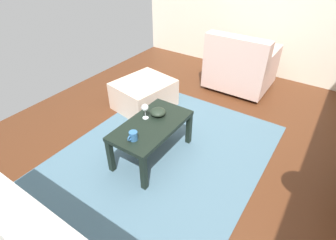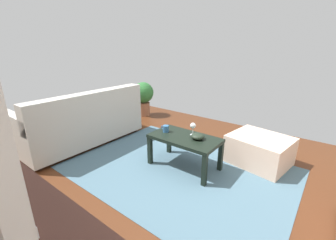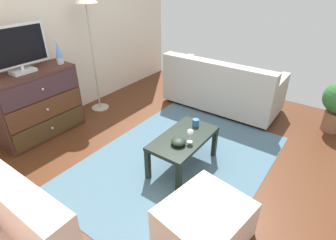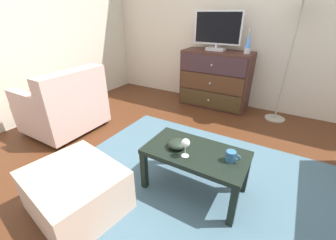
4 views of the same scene
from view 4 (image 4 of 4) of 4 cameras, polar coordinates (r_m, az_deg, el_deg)
ground_plane at (r=2.34m, az=5.64°, el=-12.09°), size 5.48×4.46×0.05m
wall_accent_rear at (r=3.74m, az=20.99°, el=22.88°), size 5.48×0.12×2.58m
wall_plain_left at (r=3.64m, az=-34.35°, el=20.18°), size 0.12×4.46×2.58m
area_rug at (r=2.12m, az=8.34°, el=-16.05°), size 2.60×1.90×0.01m
dresser at (r=3.66m, az=12.38°, el=10.43°), size 1.08×0.49×0.90m
tv at (r=3.57m, az=13.02°, el=22.24°), size 0.73×0.18×0.56m
lava_lamp at (r=3.40m, az=20.50°, el=18.54°), size 0.09×0.09×0.33m
coffee_table at (r=1.84m, az=7.25°, el=-9.62°), size 0.84×0.46×0.41m
wine_glass at (r=1.68m, az=4.68°, el=-6.24°), size 0.07×0.07×0.16m
mug at (r=1.73m, az=16.35°, el=-9.18°), size 0.11×0.08×0.08m
bowl_decorative at (r=1.82m, az=2.42°, el=-6.34°), size 0.16×0.16×0.07m
armchair at (r=3.10m, az=-25.68°, el=3.32°), size 0.80×0.87×0.83m
ottoman at (r=1.91m, az=-23.10°, el=-16.77°), size 0.79×0.71×0.36m
standing_lamp at (r=3.31m, az=32.16°, el=24.84°), size 0.32×0.32×1.79m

